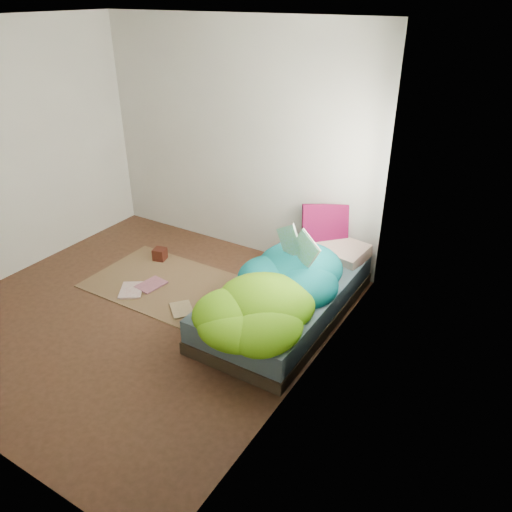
{
  "coord_description": "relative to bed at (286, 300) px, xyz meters",
  "views": [
    {
      "loc": [
        3.07,
        -2.86,
        2.81
      ],
      "look_at": [
        0.87,
        0.75,
        0.54
      ],
      "focal_mm": 35.0,
      "sensor_mm": 36.0,
      "label": 1
    }
  ],
  "objects": [
    {
      "name": "ground",
      "position": [
        -1.22,
        -0.72,
        -0.17
      ],
      "size": [
        3.5,
        3.5,
        0.0
      ],
      "primitive_type": "cube",
      "color": "#3E2618",
      "rests_on": "ground"
    },
    {
      "name": "room_walls",
      "position": [
        -1.21,
        -0.71,
        1.46
      ],
      "size": [
        3.54,
        3.54,
        2.62
      ],
      "color": "beige",
      "rests_on": "ground"
    },
    {
      "name": "bed",
      "position": [
        0.0,
        0.0,
        0.0
      ],
      "size": [
        1.0,
        2.0,
        0.34
      ],
      "color": "#342C1C",
      "rests_on": "ground"
    },
    {
      "name": "duvet",
      "position": [
        0.0,
        -0.22,
        0.34
      ],
      "size": [
        0.96,
        1.84,
        0.34
      ],
      "primitive_type": null,
      "color": "#086A7B",
      "rests_on": "bed"
    },
    {
      "name": "rug",
      "position": [
        -1.37,
        -0.17,
        -0.16
      ],
      "size": [
        1.6,
        1.1,
        0.01
      ],
      "primitive_type": "cube",
      "color": "brown",
      "rests_on": "ground"
    },
    {
      "name": "pillow_floral",
      "position": [
        0.19,
        0.8,
        0.24
      ],
      "size": [
        0.64,
        0.47,
        0.13
      ],
      "primitive_type": "cube",
      "rotation": [
        0.0,
        0.0,
        -0.19
      ],
      "color": "beige",
      "rests_on": "bed"
    },
    {
      "name": "pillow_magenta",
      "position": [
        -0.03,
        0.91,
        0.41
      ],
      "size": [
        0.49,
        0.38,
        0.48
      ],
      "primitive_type": "cube",
      "rotation": [
        0.0,
        0.0,
        0.55
      ],
      "color": "#430420",
      "rests_on": "bed"
    },
    {
      "name": "open_book",
      "position": [
        0.03,
        0.12,
        0.65
      ],
      "size": [
        0.46,
        0.25,
        0.28
      ],
      "primitive_type": null,
      "rotation": [
        0.0,
        0.0,
        -0.35
      ],
      "color": "#3A8C2D",
      "rests_on": "duvet"
    },
    {
      "name": "wooden_box",
      "position": [
        -1.78,
        0.21,
        -0.09
      ],
      "size": [
        0.17,
        0.17,
        0.14
      ],
      "primitive_type": "cube",
      "rotation": [
        0.0,
        0.0,
        0.25
      ],
      "color": "#39120D",
      "rests_on": "rug"
    },
    {
      "name": "floor_book_a",
      "position": [
        -1.66,
        -0.54,
        -0.14
      ],
      "size": [
        0.37,
        0.39,
        0.02
      ],
      "primitive_type": "imported",
      "rotation": [
        0.0,
        0.0,
        0.58
      ],
      "color": "silver",
      "rests_on": "rug"
    },
    {
      "name": "floor_book_b",
      "position": [
        -1.57,
        -0.28,
        -0.14
      ],
      "size": [
        0.26,
        0.33,
        0.03
      ],
      "primitive_type": "imported",
      "rotation": [
        0.0,
        0.0,
        -0.13
      ],
      "color": "#B4677A",
      "rests_on": "rug"
    },
    {
      "name": "floor_book_c",
      "position": [
        -0.96,
        -0.56,
        -0.15
      ],
      "size": [
        0.34,
        0.33,
        0.02
      ],
      "primitive_type": "imported",
      "rotation": [
        0.0,
        0.0,
        0.88
      ],
      "color": "tan",
      "rests_on": "rug"
    }
  ]
}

